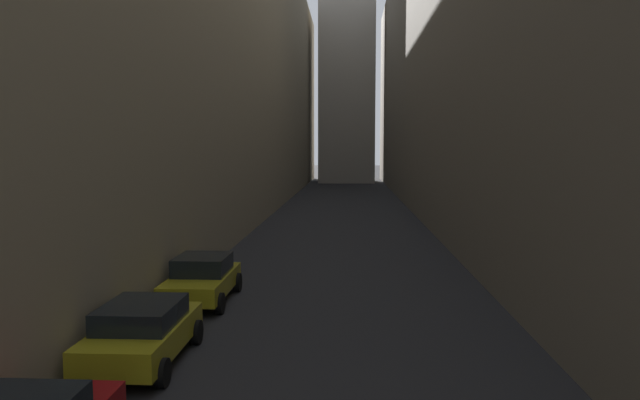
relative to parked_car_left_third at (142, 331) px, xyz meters
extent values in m
plane|color=#232326|center=(4.40, 29.95, -0.78)|extent=(264.00, 264.00, 0.00)
cube|color=gray|center=(-6.56, 31.95, 11.85)|extent=(10.91, 108.00, 25.24)
cube|color=#756B5B|center=(16.93, 31.95, 12.19)|extent=(14.06, 108.00, 25.93)
cube|color=#9E9384|center=(4.40, 76.05, 20.63)|extent=(8.19, 8.19, 42.82)
cube|color=#A59919|center=(0.00, 0.01, -0.14)|extent=(1.84, 4.16, 0.64)
cube|color=black|center=(0.00, -0.04, 0.44)|extent=(1.69, 2.20, 0.51)
cylinder|color=black|center=(-0.92, 1.43, -0.46)|extent=(0.22, 0.64, 0.64)
cylinder|color=black|center=(0.92, 1.43, -0.46)|extent=(0.22, 0.64, 0.64)
cylinder|color=black|center=(-0.92, -1.40, -0.46)|extent=(0.22, 0.64, 0.64)
cylinder|color=black|center=(0.92, -1.40, -0.46)|extent=(0.22, 0.64, 0.64)
cube|color=#A59919|center=(0.00, 5.69, -0.14)|extent=(1.84, 4.25, 0.60)
cube|color=black|center=(0.00, 5.84, 0.46)|extent=(1.69, 1.99, 0.59)
cylinder|color=black|center=(-0.92, 7.14, -0.44)|extent=(0.22, 0.67, 0.67)
cylinder|color=black|center=(0.92, 7.14, -0.44)|extent=(0.22, 0.67, 0.67)
cylinder|color=black|center=(-0.92, 4.25, -0.44)|extent=(0.22, 0.67, 0.67)
cylinder|color=black|center=(0.92, 4.25, -0.44)|extent=(0.22, 0.67, 0.67)
camera|label=1|loc=(4.93, -13.56, 4.36)|focal=33.32mm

